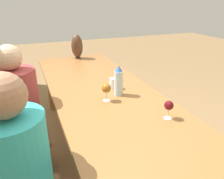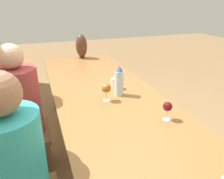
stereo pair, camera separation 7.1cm
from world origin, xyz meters
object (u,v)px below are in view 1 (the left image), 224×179
object	(u,v)px
vase	(77,46)
person_near	(22,177)
water_tumbler	(114,83)
wine_glass_3	(106,88)
chair_far	(14,134)
wine_glass_2	(169,106)
person_far	(21,113)
water_bottle	(118,81)

from	to	relation	value
vase	person_near	xyz separation A→B (m)	(-2.02, 0.80, -0.25)
water_tumbler	wine_glass_3	bearing A→B (deg)	144.69
wine_glass_3	chair_far	bearing A→B (deg)	72.35
water_tumbler	wine_glass_3	size ratio (longest dim) A/B	0.66
wine_glass_2	person_far	size ratio (longest dim) A/B	0.11
wine_glass_3	person_near	world-z (taller)	person_near
water_tumbler	person_near	xyz separation A→B (m)	(-0.78, 0.86, -0.13)
water_bottle	water_tumbler	distance (m)	0.17
vase	chair_far	distance (m)	1.58
chair_far	person_far	size ratio (longest dim) A/B	0.69
water_bottle	vase	bearing A→B (deg)	1.30
water_bottle	person_far	world-z (taller)	person_far
vase	person_near	world-z (taller)	person_near
chair_far	vase	bearing A→B (deg)	-35.89
person_near	wine_glass_2	bearing A→B (deg)	-83.45
person_far	wine_glass_3	bearing A→B (deg)	-109.57
water_bottle	wine_glass_3	size ratio (longest dim) A/B	1.75
vase	wine_glass_2	distance (m)	1.92
wine_glass_2	person_far	bearing A→B (deg)	55.49
wine_glass_2	wine_glass_3	size ratio (longest dim) A/B	0.89
wine_glass_3	chair_far	xyz separation A→B (m)	(0.25, 0.77, -0.41)
wine_glass_3	wine_glass_2	bearing A→B (deg)	-145.12
chair_far	person_near	xyz separation A→B (m)	(-0.80, -0.08, 0.21)
vase	wine_glass_3	world-z (taller)	vase
water_bottle	person_far	size ratio (longest dim) A/B	0.22
water_tumbler	chair_far	xyz separation A→B (m)	(0.02, 0.93, -0.34)
person_near	vase	bearing A→B (deg)	-21.67
wine_glass_2	wine_glass_3	world-z (taller)	wine_glass_3
water_tumbler	vase	size ratio (longest dim) A/B	0.31
chair_far	person_far	distance (m)	0.21
water_bottle	wine_glass_3	world-z (taller)	water_bottle
wine_glass_3	person_far	bearing A→B (deg)	70.43
water_bottle	wine_glass_2	distance (m)	0.54
wine_glass_3	person_near	distance (m)	0.91
wine_glass_3	chair_far	distance (m)	0.91
water_bottle	chair_far	size ratio (longest dim) A/B	0.32
water_bottle	chair_far	distance (m)	1.02
vase	wine_glass_3	bearing A→B (deg)	175.69
water_tumbler	water_bottle	bearing A→B (deg)	172.66
chair_far	water_bottle	bearing A→B (deg)	-100.58
wine_glass_3	water_tumbler	bearing A→B (deg)	-35.31
water_tumbler	person_near	distance (m)	1.17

